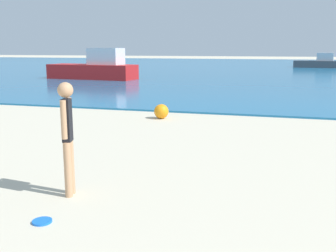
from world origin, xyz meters
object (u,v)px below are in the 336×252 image
object	(u,v)px
frisbee	(42,221)
boat_far	(318,63)
person_standing	(67,132)
beach_ball	(161,111)
boat_near	(95,68)

from	to	relation	value
frisbee	boat_far	world-z (taller)	boat_far
person_standing	frisbee	size ratio (longest dim) A/B	6.79
frisbee	beach_ball	bearing A→B (deg)	95.56
person_standing	boat_near	bearing A→B (deg)	10.88
boat_near	person_standing	bearing A→B (deg)	120.21
frisbee	beach_ball	distance (m)	6.94
person_standing	boat_far	world-z (taller)	person_standing
person_standing	boat_far	size ratio (longest dim) A/B	0.35
person_standing	boat_near	size ratio (longest dim) A/B	0.27
person_standing	boat_far	xyz separation A→B (m)	(6.09, 37.52, -0.32)
boat_near	boat_far	xyz separation A→B (m)	(14.70, 19.33, -0.16)
person_standing	boat_far	bearing A→B (deg)	-23.66
beach_ball	boat_near	bearing A→B (deg)	123.55
person_standing	beach_ball	size ratio (longest dim) A/B	3.72
boat_near	beach_ball	xyz separation A→B (m)	(8.06, -12.16, -0.51)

